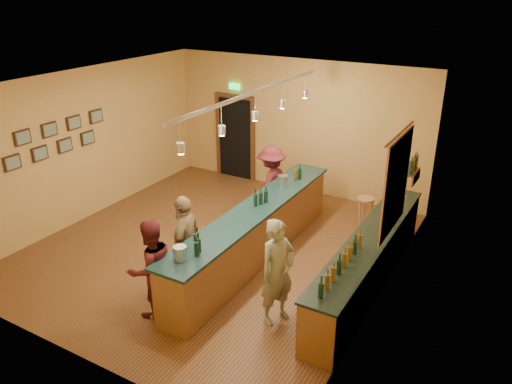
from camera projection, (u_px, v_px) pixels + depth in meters
The scene contains 18 objects.
floor at pixel (216, 247), 9.77m from camera, with size 7.00×7.00×0.00m, color #512E17.
ceiling at pixel (210, 83), 8.52m from camera, with size 6.50×7.00×0.02m, color silver.
wall_back at pixel (296, 126), 11.94m from camera, with size 6.50×0.02×3.20m, color tan.
wall_front at pixel (58, 255), 6.35m from camera, with size 6.50×0.02×3.20m, color tan.
wall_left at pixel (87, 144), 10.63m from camera, with size 0.02×7.00×3.20m, color tan.
wall_right at pixel (389, 208), 7.66m from camera, with size 0.02×7.00×3.20m, color tan.
doorway at pixel (236, 136), 12.88m from camera, with size 1.15×0.09×2.48m.
tapestry at pixel (396, 184), 7.89m from camera, with size 0.03×1.40×1.60m, color maroon.
bottle_shelf at pixel (414, 166), 9.18m from camera, with size 0.17×0.55×0.54m.
picture_grid at pixel (58, 138), 9.88m from camera, with size 0.06×2.20×0.70m, color #382111, non-canonical shape.
back_counter at pixel (368, 261), 8.36m from camera, with size 0.60×4.55×1.27m.
tasting_bar at pixel (255, 230), 9.13m from camera, with size 0.73×5.10×1.38m.
pendant_track at pixel (255, 102), 8.20m from camera, with size 0.11×4.60×0.50m.
bartender at pixel (278, 272), 7.38m from camera, with size 0.62×0.40×1.69m, color gray.
customer_a at pixel (151, 269), 7.55m from camera, with size 0.77×0.60×1.59m, color #59191E.
customer_b at pixel (186, 242), 8.23m from camera, with size 0.98×0.41×1.67m, color #997A51.
customer_c at pixel (271, 184), 10.61m from camera, with size 1.07×0.62×1.66m, color #59191E.
bar_stool at pixel (366, 205), 10.23m from camera, with size 0.35×0.35×0.73m.
Camera 1 is at (4.94, -7.04, 4.82)m, focal length 35.00 mm.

